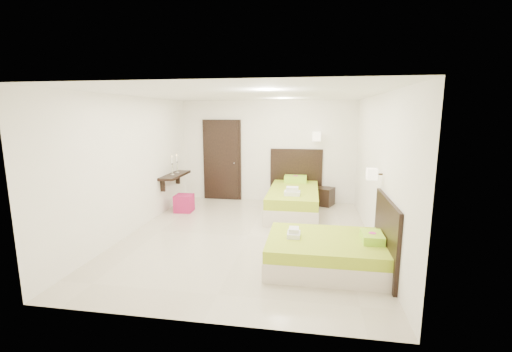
# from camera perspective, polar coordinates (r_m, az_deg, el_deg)

# --- Properties ---
(floor) EXTENTS (5.50, 5.50, 0.00)m
(floor) POSITION_cam_1_polar(r_m,az_deg,el_deg) (6.54, -1.31, -9.97)
(floor) COLOR #BEB39E
(floor) RESTS_ON ground
(bed_single) EXTENTS (1.33, 2.22, 1.83)m
(bed_single) POSITION_cam_1_polar(r_m,az_deg,el_deg) (8.00, 6.32, -3.76)
(bed_single) COLOR beige
(bed_single) RESTS_ON ground
(bed_double) EXTENTS (1.74, 1.48, 1.43)m
(bed_double) POSITION_cam_1_polar(r_m,az_deg,el_deg) (5.32, 12.29, -12.14)
(bed_double) COLOR beige
(bed_double) RESTS_ON ground
(nightstand) EXTENTS (0.63, 0.60, 0.44)m
(nightstand) POSITION_cam_1_polar(r_m,az_deg,el_deg) (8.80, 11.05, -3.32)
(nightstand) COLOR black
(nightstand) RESTS_ON ground
(ottoman) EXTENTS (0.42, 0.42, 0.40)m
(ottoman) POSITION_cam_1_polar(r_m,az_deg,el_deg) (8.23, -11.90, -4.46)
(ottoman) COLOR #931345
(ottoman) RESTS_ON ground
(door) EXTENTS (1.02, 0.15, 2.14)m
(door) POSITION_cam_1_polar(r_m,az_deg,el_deg) (9.11, -5.67, 2.60)
(door) COLOR black
(door) RESTS_ON ground
(console_shelf) EXTENTS (0.35, 1.20, 0.78)m
(console_shelf) POSITION_cam_1_polar(r_m,az_deg,el_deg) (8.40, -13.41, 0.09)
(console_shelf) COLOR black
(console_shelf) RESTS_ON ground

